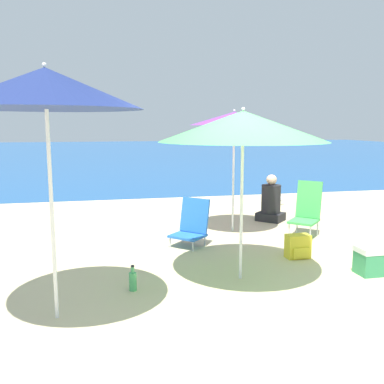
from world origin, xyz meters
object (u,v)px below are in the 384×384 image
beach_umbrella_navy (45,89)px  person_seated_near (271,202)px  beach_chair_blue (192,224)px  water_bottle (133,281)px  cooler_box (373,260)px  beach_umbrella_green (243,126)px  beach_umbrella_purple (234,119)px  seagull (279,199)px  backpack_yellow (298,247)px  beach_chair_green (307,210)px

beach_umbrella_navy → person_seated_near: (3.70, 3.57, -1.81)m
beach_chair_blue → water_bottle: (-1.05, -1.68, -0.21)m
beach_chair_blue → cooler_box: beach_chair_blue is taller
beach_umbrella_green → beach_chair_blue: size_ratio=2.83×
beach_chair_blue → beach_umbrella_navy: bearing=-85.3°
beach_umbrella_navy → beach_umbrella_purple: (2.74, 2.97, -0.21)m
beach_chair_blue → cooler_box: bearing=1.5°
beach_umbrella_navy → seagull: beach_umbrella_navy is taller
beach_chair_blue → water_bottle: size_ratio=2.48×
backpack_yellow → seagull: (1.41, 3.85, -0.02)m
beach_chair_blue → water_bottle: 1.99m
beach_chair_blue → seagull: beach_chair_blue is taller
beach_chair_blue → beach_umbrella_green: bearing=-36.3°
backpack_yellow → water_bottle: size_ratio=1.13×
backpack_yellow → person_seated_near: bearing=76.4°
beach_umbrella_green → beach_umbrella_purple: bearing=74.5°
water_bottle → cooler_box: bearing=-1.9°
beach_umbrella_green → beach_umbrella_navy: bearing=-162.8°
beach_umbrella_navy → beach_chair_green: bearing=31.8°
beach_umbrella_green → backpack_yellow: 2.07m
beach_umbrella_purple → water_bottle: bearing=-128.8°
beach_chair_blue → backpack_yellow: bearing=7.8°
beach_chair_green → water_bottle: (-3.07, -1.85, -0.33)m
person_seated_near → water_bottle: bearing=-178.5°
beach_umbrella_purple → person_seated_near: bearing=31.7°
beach_umbrella_green → beach_umbrella_purple: (0.65, 2.33, 0.12)m
beach_chair_green → cooler_box: (-0.08, -1.95, -0.27)m
beach_chair_green → cooler_box: 1.97m
seagull → backpack_yellow: bearing=-110.1°
backpack_yellow → beach_chair_blue: bearing=143.7°
beach_chair_green → seagull: 2.82m
beach_chair_blue → water_bottle: beach_chair_blue is taller
beach_umbrella_navy → backpack_yellow: size_ratio=7.21×
seagull → beach_umbrella_navy: bearing=-131.8°
beach_umbrella_navy → backpack_yellow: bearing=21.7°
beach_umbrella_purple → beach_chair_blue: beach_umbrella_purple is taller
beach_chair_green → water_bottle: size_ratio=3.12×
seagull → beach_chair_green: bearing=-104.6°
water_bottle → cooler_box: cooler_box is taller
beach_chair_blue → cooler_box: 2.65m
beach_umbrella_green → seagull: bearing=61.1°
beach_umbrella_purple → beach_chair_blue: bearing=-140.6°
beach_chair_green → beach_umbrella_purple: bearing=-164.2°
beach_umbrella_purple → seagull: (1.82, 2.13, -1.82)m
beach_umbrella_navy → seagull: 7.14m
seagull → beach_umbrella_purple: bearing=-130.5°
backpack_yellow → water_bottle: (-2.37, -0.71, -0.05)m
beach_chair_blue → seagull: 3.97m
beach_umbrella_green → beach_chair_blue: 2.20m
beach_umbrella_green → seagull: beach_umbrella_green is taller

